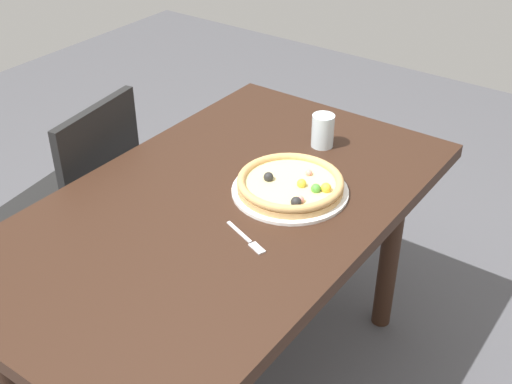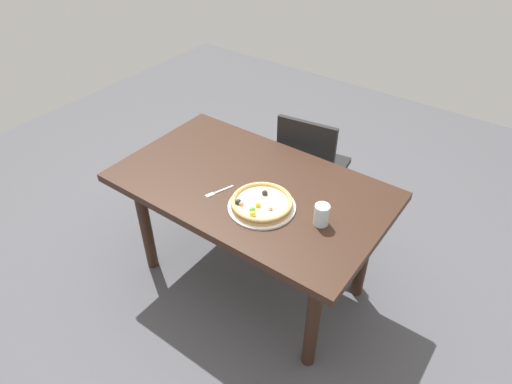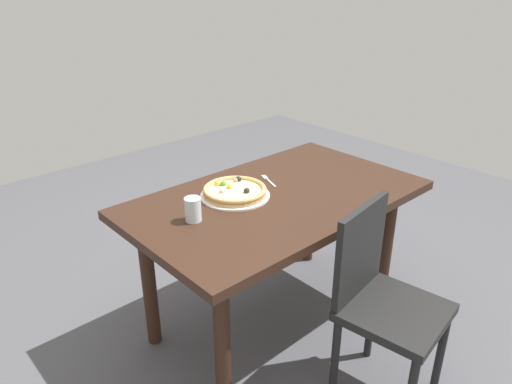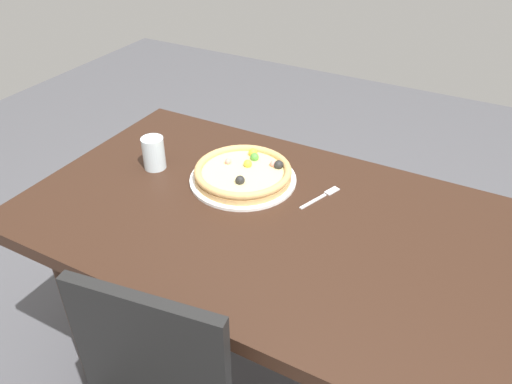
% 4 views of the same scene
% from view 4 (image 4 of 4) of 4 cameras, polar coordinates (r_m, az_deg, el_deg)
% --- Properties ---
extents(ground_plane, '(6.00, 6.00, 0.00)m').
position_cam_4_polar(ground_plane, '(2.01, 1.27, -20.16)').
color(ground_plane, '#4C4C51').
extents(dining_table, '(1.47, 0.87, 0.76)m').
position_cam_4_polar(dining_table, '(1.52, 1.58, -5.66)').
color(dining_table, '#331E14').
rests_on(dining_table, ground).
extents(plate, '(0.34, 0.34, 0.01)m').
position_cam_4_polar(plate, '(1.61, -1.48, 1.47)').
color(plate, white).
rests_on(plate, dining_table).
extents(pizza, '(0.31, 0.31, 0.05)m').
position_cam_4_polar(pizza, '(1.60, -1.45, 2.26)').
color(pizza, tan).
rests_on(pizza, plate).
extents(fork, '(0.07, 0.16, 0.00)m').
position_cam_4_polar(fork, '(1.55, 7.57, -0.46)').
color(fork, silver).
rests_on(fork, dining_table).
extents(drinking_glass, '(0.07, 0.07, 0.11)m').
position_cam_4_polar(drinking_glass, '(1.69, -11.53, 4.35)').
color(drinking_glass, silver).
rests_on(drinking_glass, dining_table).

